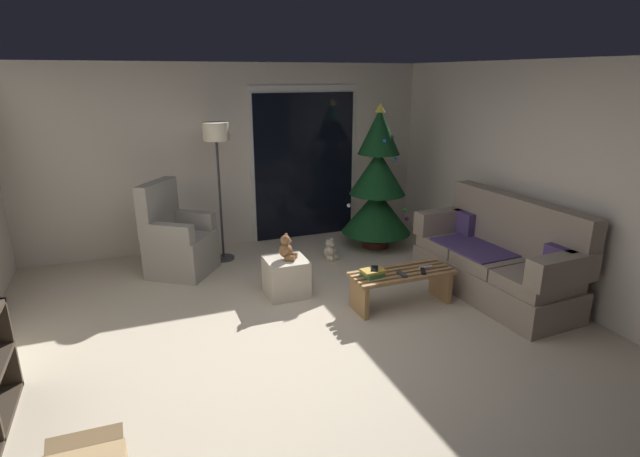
# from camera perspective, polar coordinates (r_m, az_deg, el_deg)

# --- Properties ---
(ground_plane) EXTENTS (7.00, 7.00, 0.00)m
(ground_plane) POSITION_cam_1_polar(r_m,az_deg,el_deg) (4.59, -1.52, -13.23)
(ground_plane) COLOR beige
(wall_back) EXTENTS (5.72, 0.12, 2.50)m
(wall_back) POSITION_cam_1_polar(r_m,az_deg,el_deg) (6.99, -10.24, 8.23)
(wall_back) COLOR beige
(wall_back) RESTS_ON ground
(wall_right) EXTENTS (0.12, 6.00, 2.50)m
(wall_right) POSITION_cam_1_polar(r_m,az_deg,el_deg) (5.70, 26.61, 4.57)
(wall_right) COLOR beige
(wall_right) RESTS_ON ground
(patio_door_frame) EXTENTS (1.60, 0.02, 2.20)m
(patio_door_frame) POSITION_cam_1_polar(r_m,az_deg,el_deg) (7.22, -1.83, 7.57)
(patio_door_frame) COLOR silver
(patio_door_frame) RESTS_ON ground
(patio_door_glass) EXTENTS (1.50, 0.02, 2.10)m
(patio_door_glass) POSITION_cam_1_polar(r_m,az_deg,el_deg) (7.21, -1.78, 7.16)
(patio_door_glass) COLOR black
(patio_door_glass) RESTS_ON ground
(couch) EXTENTS (0.88, 1.98, 1.08)m
(couch) POSITION_cam_1_polar(r_m,az_deg,el_deg) (5.73, 19.93, -3.46)
(couch) COLOR gray
(couch) RESTS_ON ground
(coffee_table) EXTENTS (1.10, 0.40, 0.38)m
(coffee_table) POSITION_cam_1_polar(r_m,az_deg,el_deg) (5.25, 9.46, -6.23)
(coffee_table) COLOR #9E7547
(coffee_table) RESTS_ON ground
(remote_graphite) EXTENTS (0.04, 0.16, 0.02)m
(remote_graphite) POSITION_cam_1_polar(r_m,az_deg,el_deg) (5.10, 9.52, -5.26)
(remote_graphite) COLOR #333338
(remote_graphite) RESTS_ON coffee_table
(remote_black) EXTENTS (0.11, 0.16, 0.02)m
(remote_black) POSITION_cam_1_polar(r_m,az_deg,el_deg) (5.22, 11.90, -4.87)
(remote_black) COLOR black
(remote_black) RESTS_ON coffee_table
(remote_silver) EXTENTS (0.16, 0.05, 0.02)m
(remote_silver) POSITION_cam_1_polar(r_m,az_deg,el_deg) (5.33, 12.26, -4.44)
(remote_silver) COLOR #ADADB2
(remote_silver) RESTS_ON coffee_table
(book_stack) EXTENTS (0.24, 0.21, 0.07)m
(book_stack) POSITION_cam_1_polar(r_m,az_deg,el_deg) (5.04, 6.13, -5.12)
(book_stack) COLOR #337042
(book_stack) RESTS_ON coffee_table
(cell_phone) EXTENTS (0.13, 0.16, 0.01)m
(cell_phone) POSITION_cam_1_polar(r_m,az_deg,el_deg) (5.04, 6.36, -4.63)
(cell_phone) COLOR black
(cell_phone) RESTS_ON book_stack
(christmas_tree) EXTENTS (0.97, 0.97, 1.99)m
(christmas_tree) POSITION_cam_1_polar(r_m,az_deg,el_deg) (6.79, 6.69, 4.94)
(christmas_tree) COLOR #4C1E19
(christmas_tree) RESTS_ON ground
(armchair) EXTENTS (0.96, 0.95, 1.13)m
(armchair) POSITION_cam_1_polar(r_m,az_deg,el_deg) (6.22, -16.28, -1.45)
(armchair) COLOR gray
(armchair) RESTS_ON ground
(floor_lamp) EXTENTS (0.32, 0.32, 1.78)m
(floor_lamp) POSITION_cam_1_polar(r_m,az_deg,el_deg) (6.28, -11.92, 9.46)
(floor_lamp) COLOR #2D2D30
(floor_lamp) RESTS_ON ground
(ottoman) EXTENTS (0.44, 0.44, 0.42)m
(ottoman) POSITION_cam_1_polar(r_m,az_deg,el_deg) (5.45, -3.96, -5.62)
(ottoman) COLOR beige
(ottoman) RESTS_ON ground
(teddy_bear_chestnut) EXTENTS (0.22, 0.21, 0.29)m
(teddy_bear_chestnut) POSITION_cam_1_polar(r_m,az_deg,el_deg) (5.32, -3.93, -2.36)
(teddy_bear_chestnut) COLOR brown
(teddy_bear_chestnut) RESTS_ON ottoman
(teddy_bear_cream_by_tree) EXTENTS (0.21, 0.21, 0.29)m
(teddy_bear_cream_by_tree) POSITION_cam_1_polar(r_m,az_deg,el_deg) (6.48, 1.18, -2.57)
(teddy_bear_cream_by_tree) COLOR beige
(teddy_bear_cream_by_tree) RESTS_ON ground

